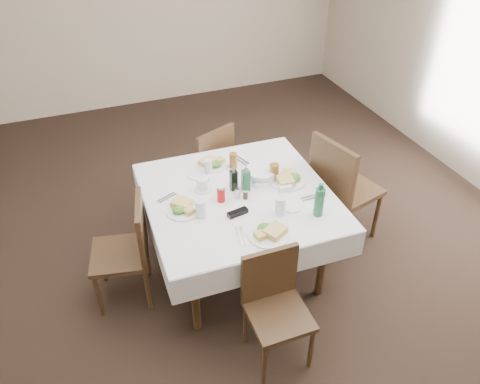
{
  "coord_description": "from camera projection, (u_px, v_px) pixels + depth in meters",
  "views": [
    {
      "loc": [
        -0.81,
        -2.72,
        2.9
      ],
      "look_at": [
        0.22,
        -0.05,
        0.8
      ],
      "focal_mm": 35.0,
      "sensor_mm": 36.0,
      "label": 1
    }
  ],
  "objects": [
    {
      "name": "chair_north",
      "position": [
        209.0,
        162.0,
        4.42
      ],
      "size": [
        0.56,
        0.56,
        0.89
      ],
      "color": "#311E0E",
      "rests_on": "ground"
    },
    {
      "name": "chair_west",
      "position": [
        130.0,
        246.0,
        3.49
      ],
      "size": [
        0.5,
        0.5,
        0.89
      ],
      "color": "#311E0E",
      "rests_on": "ground"
    },
    {
      "name": "bread_basket",
      "position": [
        261.0,
        175.0,
        3.74
      ],
      "size": [
        0.25,
        0.25,
        0.08
      ],
      "color": "silver",
      "rests_on": "dining_table"
    },
    {
      "name": "salt_shaker",
      "position": [
        237.0,
        193.0,
        3.53
      ],
      "size": [
        0.04,
        0.04,
        0.09
      ],
      "color": "white",
      "rests_on": "dining_table"
    },
    {
      "name": "coffee_mug",
      "position": [
        202.0,
        185.0,
        3.62
      ],
      "size": [
        0.15,
        0.14,
        0.1
      ],
      "color": "white",
      "rests_on": "dining_table"
    },
    {
      "name": "iced_tea_a",
      "position": [
        233.0,
        160.0,
        3.86
      ],
      "size": [
        0.06,
        0.06,
        0.13
      ],
      "color": "brown",
      "rests_on": "dining_table"
    },
    {
      "name": "meal_east",
      "position": [
        288.0,
        179.0,
        3.71
      ],
      "size": [
        0.3,
        0.3,
        0.07
      ],
      "color": "white",
      "rests_on": "dining_table"
    },
    {
      "name": "chair_east",
      "position": [
        340.0,
        185.0,
        3.99
      ],
      "size": [
        0.6,
        0.6,
        1.04
      ],
      "color": "#311E0E",
      "rests_on": "ground"
    },
    {
      "name": "chair_south",
      "position": [
        274.0,
        300.0,
        3.12
      ],
      "size": [
        0.4,
        0.4,
        0.84
      ],
      "color": "#311E0E",
      "rests_on": "ground"
    },
    {
      "name": "cutlery_e",
      "position": [
        313.0,
        197.0,
        3.56
      ],
      "size": [
        0.21,
        0.06,
        0.01
      ],
      "color": "silver",
      "rests_on": "dining_table"
    },
    {
      "name": "oil_cruet_green",
      "position": [
        246.0,
        180.0,
        3.58
      ],
      "size": [
        0.06,
        0.06,
        0.23
      ],
      "color": "#20643E",
      "rests_on": "dining_table"
    },
    {
      "name": "oil_cruet_dark",
      "position": [
        234.0,
        179.0,
        3.59
      ],
      "size": [
        0.05,
        0.05,
        0.22
      ],
      "color": "black",
      "rests_on": "dining_table"
    },
    {
      "name": "sunglasses",
      "position": [
        238.0,
        213.0,
        3.38
      ],
      "size": [
        0.16,
        0.08,
        0.03
      ],
      "color": "black",
      "rests_on": "dining_table"
    },
    {
      "name": "meal_north",
      "position": [
        213.0,
        163.0,
        3.91
      ],
      "size": [
        0.26,
        0.26,
        0.06
      ],
      "color": "white",
      "rests_on": "dining_table"
    },
    {
      "name": "water_e",
      "position": [
        274.0,
        171.0,
        3.73
      ],
      "size": [
        0.07,
        0.07,
        0.13
      ],
      "color": "silver",
      "rests_on": "dining_table"
    },
    {
      "name": "cutlery_w",
      "position": [
        167.0,
        198.0,
        3.55
      ],
      "size": [
        0.17,
        0.1,
        0.01
      ],
      "color": "silver",
      "rests_on": "dining_table"
    },
    {
      "name": "meal_west",
      "position": [
        183.0,
        208.0,
        3.42
      ],
      "size": [
        0.27,
        0.27,
        0.06
      ],
      "color": "white",
      "rests_on": "dining_table"
    },
    {
      "name": "cutlery_n",
      "position": [
        240.0,
        160.0,
        3.99
      ],
      "size": [
        0.11,
        0.21,
        0.01
      ],
      "color": "silver",
      "rests_on": "dining_table"
    },
    {
      "name": "water_s",
      "position": [
        280.0,
        206.0,
        3.36
      ],
      "size": [
        0.07,
        0.07,
        0.14
      ],
      "color": "silver",
      "rests_on": "dining_table"
    },
    {
      "name": "pepper_shaker",
      "position": [
        245.0,
        194.0,
        3.53
      ],
      "size": [
        0.04,
        0.04,
        0.08
      ],
      "color": "#412B23",
      "rests_on": "dining_table"
    },
    {
      "name": "green_bottle",
      "position": [
        319.0,
        201.0,
        3.32
      ],
      "size": [
        0.07,
        0.07,
        0.27
      ],
      "color": "#20643E",
      "rests_on": "dining_table"
    },
    {
      "name": "water_n",
      "position": [
        208.0,
        166.0,
        3.8
      ],
      "size": [
        0.06,
        0.06,
        0.12
      ],
      "color": "silver",
      "rests_on": "dining_table"
    },
    {
      "name": "dining_table",
      "position": [
        238.0,
        202.0,
        3.64
      ],
      "size": [
        1.44,
        1.44,
        0.76
      ],
      "color": "#311E0E",
      "rests_on": "ground"
    },
    {
      "name": "meal_south",
      "position": [
        269.0,
        233.0,
        3.2
      ],
      "size": [
        0.28,
        0.28,
        0.06
      ],
      "color": "white",
      "rests_on": "dining_table"
    },
    {
      "name": "side_plate_a",
      "position": [
        196.0,
        175.0,
        3.8
      ],
      "size": [
        0.15,
        0.15,
        0.01
      ],
      "color": "white",
      "rests_on": "dining_table"
    },
    {
      "name": "iced_tea_b",
      "position": [
        274.0,
        172.0,
        3.71
      ],
      "size": [
        0.07,
        0.07,
        0.15
      ],
      "color": "brown",
      "rests_on": "dining_table"
    },
    {
      "name": "water_w",
      "position": [
        201.0,
        209.0,
        3.34
      ],
      "size": [
        0.08,
        0.08,
        0.14
      ],
      "color": "silver",
      "rests_on": "dining_table"
    },
    {
      "name": "cutlery_s",
      "position": [
        242.0,
        236.0,
        3.2
      ],
      "size": [
        0.07,
        0.2,
        0.01
      ],
      "color": "silver",
      "rests_on": "dining_table"
    },
    {
      "name": "room_shell",
      "position": [
        205.0,
        80.0,
        2.98
      ],
      "size": [
        6.04,
        7.04,
        2.8
      ],
      "color": "#BDB199",
      "rests_on": "ground"
    },
    {
      "name": "side_plate_b",
      "position": [
        292.0,
        207.0,
        3.46
      ],
      "size": [
        0.15,
        0.15,
        0.01
      ],
      "color": "white",
      "rests_on": "dining_table"
    },
    {
      "name": "ground_plane",
      "position": [
        214.0,
        270.0,
        4.0
      ],
      "size": [
        7.0,
        7.0,
        0.0
      ],
      "primitive_type": "plane",
      "color": "black"
    },
    {
      "name": "sugar_caddy",
      "position": [
        285.0,
        188.0,
        3.62
      ],
      "size": [
        0.11,
        0.07,
        0.05
      ],
      "color": "white",
      "rests_on": "dining_table"
    },
    {
      "name": "ketchup_bottle",
      "position": [
        221.0,
        194.0,
        3.49
      ],
      "size": [
        0.06,
        0.06,
        0.13
      ],
      "color": "#AF0F0D",
      "rests_on": "dining_table"
    }
  ]
}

